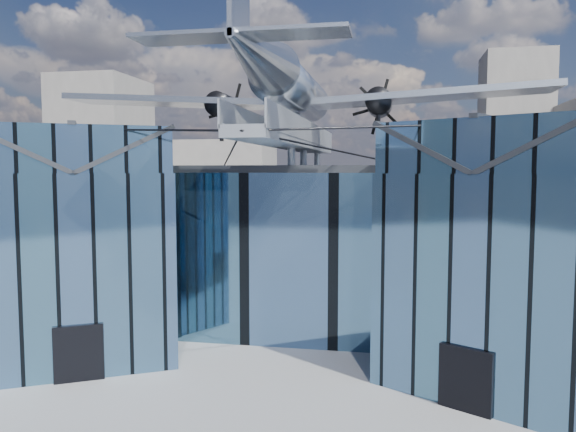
# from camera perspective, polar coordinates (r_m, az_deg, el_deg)

# --- Properties ---
(ground_plane) EXTENTS (120.00, 120.00, 0.00)m
(ground_plane) POSITION_cam_1_polar(r_m,az_deg,el_deg) (29.42, -0.76, -14.44)
(ground_plane) COLOR gray
(museum) EXTENTS (32.88, 24.50, 17.60)m
(museum) POSITION_cam_1_polar(r_m,az_deg,el_deg) (33.76, 1.23, -2.29)
(museum) COLOR #486F92
(museum) RESTS_ON ground
(bg_towers) EXTENTS (77.00, 24.50, 26.00)m
(bg_towers) POSITION_cam_1_polar(r_m,az_deg,el_deg) (77.82, 7.87, 4.94)
(bg_towers) COLOR slate
(bg_towers) RESTS_ON ground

